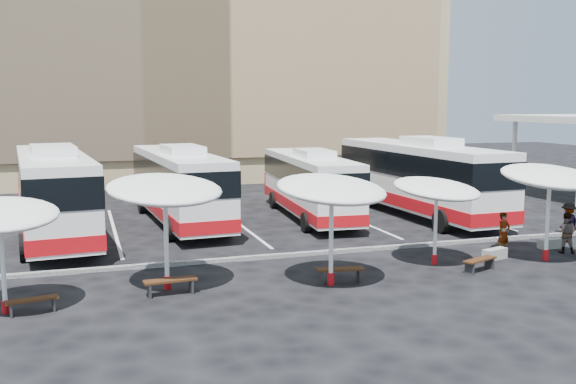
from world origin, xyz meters
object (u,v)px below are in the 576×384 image
object	(u,v)px
bus_0	(53,190)
bus_2	(309,182)
sunshade_4	(550,177)
passenger_1	(566,233)
wood_bench_0	(32,302)
wood_bench_1	(170,283)
wood_bench_3	(480,262)
sunshade_3	(437,189)
wood_bench_2	(340,271)
sunshade_2	(332,190)
sunshade_1	(165,190)
passenger_3	(568,222)
bus_3	(418,175)
conc_bench_0	(495,254)
passenger_0	(504,233)
conc_bench_1	(551,244)
bus_1	(179,183)
sunshade_0	(0,215)

from	to	relation	value
bus_0	bus_2	world-z (taller)	bus_0
sunshade_4	passenger_1	world-z (taller)	sunshade_4
wood_bench_0	wood_bench_1	xyz separation A→B (m)	(4.00, 0.59, 0.05)
wood_bench_3	sunshade_3	bearing A→B (deg)	126.65
sunshade_4	wood_bench_2	world-z (taller)	sunshade_4
sunshade_2	wood_bench_0	world-z (taller)	sunshade_2
sunshade_1	passenger_3	xyz separation A→B (m)	(17.38, 1.82, -2.38)
sunshade_3	bus_3	bearing A→B (deg)	64.31
sunshade_1	wood_bench_1	xyz separation A→B (m)	(0.01, -0.67, -2.85)
sunshade_2	wood_bench_1	distance (m)	5.92
bus_2	passenger_1	world-z (taller)	bus_2
sunshade_1	wood_bench_0	world-z (taller)	sunshade_1
conc_bench_0	sunshade_3	bearing A→B (deg)	179.41
bus_3	wood_bench_0	distance (m)	21.53
sunshade_2	passenger_0	bearing A→B (deg)	13.83
conc_bench_1	passenger_3	size ratio (longest dim) A/B	0.62
sunshade_3	wood_bench_1	bearing A→B (deg)	-175.10
wood_bench_1	wood_bench_3	distance (m)	10.92
wood_bench_3	passenger_1	world-z (taller)	passenger_1
bus_1	bus_2	distance (m)	6.74
wood_bench_0	passenger_0	world-z (taller)	passenger_0
sunshade_2	sunshade_4	size ratio (longest dim) A/B	1.15
wood_bench_0	conc_bench_0	world-z (taller)	wood_bench_0
sunshade_3	conc_bench_1	world-z (taller)	sunshade_3
sunshade_1	wood_bench_2	bearing A→B (deg)	-9.87
bus_2	conc_bench_0	bearing A→B (deg)	-66.76
sunshade_1	sunshade_0	bearing A→B (deg)	-168.03
bus_1	wood_bench_2	world-z (taller)	bus_1
conc_bench_0	passenger_3	size ratio (longest dim) A/B	0.64
bus_0	conc_bench_1	size ratio (longest dim) A/B	12.49
bus_2	sunshade_3	distance (m)	10.89
passenger_1	sunshade_0	bearing A→B (deg)	37.13
bus_0	sunshade_3	world-z (taller)	bus_0
wood_bench_0	passenger_3	xyz separation A→B (m)	(21.37, 3.08, 0.53)
bus_0	bus_2	bearing A→B (deg)	-0.27
sunshade_0	conc_bench_0	xyz separation A→B (m)	(17.23, 1.16, -2.65)
sunshade_1	sunshade_2	xyz separation A→B (m)	(5.20, -1.19, -0.05)
bus_1	passenger_0	xyz separation A→B (m)	(11.29, -10.66, -1.18)
passenger_0	passenger_3	size ratio (longest dim) A/B	0.97
wood_bench_0	sunshade_1	bearing A→B (deg)	17.49
sunshade_0	sunshade_4	size ratio (longest dim) A/B	0.99
conc_bench_1	sunshade_1	bearing A→B (deg)	-176.28
sunshade_3	passenger_1	size ratio (longest dim) A/B	2.56
bus_2	passenger_0	world-z (taller)	bus_2
bus_2	wood_bench_2	distance (m)	12.46
conc_bench_0	passenger_0	world-z (taller)	passenger_0
sunshade_3	sunshade_1	bearing A→B (deg)	-178.95
sunshade_0	wood_bench_3	size ratio (longest dim) A/B	2.52
sunshade_2	sunshade_3	xyz separation A→B (m)	(4.70, 1.37, -0.36)
sunshade_4	wood_bench_2	xyz separation A→B (m)	(-8.63, -0.38, -2.84)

